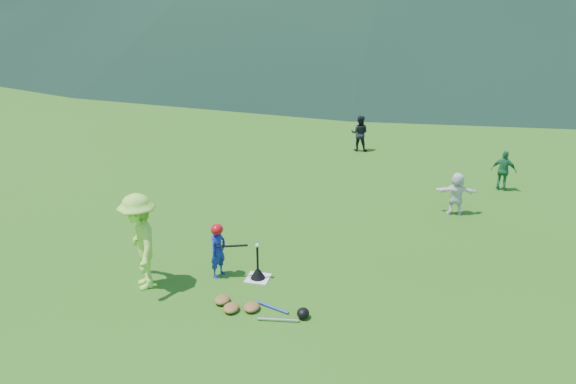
{
  "coord_description": "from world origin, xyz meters",
  "views": [
    {
      "loc": [
        2.91,
        -9.32,
        5.67
      ],
      "look_at": [
        0.0,
        2.5,
        0.9
      ],
      "focal_mm": 35.0,
      "sensor_mm": 36.0,
      "label": 1
    }
  ],
  "objects_px": {
    "batter_child": "(218,251)",
    "equipment_pile": "(252,307)",
    "fielder_b": "(360,133)",
    "fielder_d": "(456,194)",
    "batting_tee": "(258,273)",
    "adult_coach": "(140,242)",
    "fielder_c": "(504,171)",
    "home_plate": "(258,278)"
  },
  "relations": [
    {
      "from": "fielder_c",
      "to": "home_plate",
      "type": "bearing_deg",
      "value": 63.02
    },
    {
      "from": "home_plate",
      "to": "fielder_c",
      "type": "xyz_separation_m",
      "value": [
        5.2,
        6.31,
        0.56
      ]
    },
    {
      "from": "home_plate",
      "to": "fielder_c",
      "type": "relative_size",
      "value": 0.39
    },
    {
      "from": "fielder_b",
      "to": "equipment_pile",
      "type": "xyz_separation_m",
      "value": [
        -0.66,
        -10.21,
        -0.54
      ]
    },
    {
      "from": "home_plate",
      "to": "fielder_c",
      "type": "bearing_deg",
      "value": 50.5
    },
    {
      "from": "home_plate",
      "to": "equipment_pile",
      "type": "relative_size",
      "value": 0.25
    },
    {
      "from": "equipment_pile",
      "to": "fielder_d",
      "type": "bearing_deg",
      "value": 55.73
    },
    {
      "from": "adult_coach",
      "to": "equipment_pile",
      "type": "distance_m",
      "value": 2.46
    },
    {
      "from": "fielder_c",
      "to": "batting_tee",
      "type": "bearing_deg",
      "value": 63.02
    },
    {
      "from": "fielder_b",
      "to": "fielder_d",
      "type": "bearing_deg",
      "value": 121.4
    },
    {
      "from": "fielder_d",
      "to": "batting_tee",
      "type": "xyz_separation_m",
      "value": [
        -3.88,
        -4.28,
        -0.42
      ]
    },
    {
      "from": "batter_child",
      "to": "equipment_pile",
      "type": "relative_size",
      "value": 0.61
    },
    {
      "from": "home_plate",
      "to": "adult_coach",
      "type": "distance_m",
      "value": 2.4
    },
    {
      "from": "fielder_d",
      "to": "equipment_pile",
      "type": "relative_size",
      "value": 0.61
    },
    {
      "from": "batter_child",
      "to": "batting_tee",
      "type": "height_order",
      "value": "batter_child"
    },
    {
      "from": "home_plate",
      "to": "fielder_d",
      "type": "relative_size",
      "value": 0.41
    },
    {
      "from": "adult_coach",
      "to": "fielder_b",
      "type": "bearing_deg",
      "value": 128.65
    },
    {
      "from": "batter_child",
      "to": "adult_coach",
      "type": "xyz_separation_m",
      "value": [
        -1.27,
        -0.73,
        0.4
      ]
    },
    {
      "from": "home_plate",
      "to": "fielder_b",
      "type": "bearing_deg",
      "value": 84.54
    },
    {
      "from": "batter_child",
      "to": "fielder_d",
      "type": "distance_m",
      "value": 6.37
    },
    {
      "from": "fielder_b",
      "to": "equipment_pile",
      "type": "distance_m",
      "value": 10.25
    },
    {
      "from": "fielder_c",
      "to": "adult_coach",
      "type": "bearing_deg",
      "value": 56.87
    },
    {
      "from": "adult_coach",
      "to": "batting_tee",
      "type": "distance_m",
      "value": 2.35
    },
    {
      "from": "fielder_b",
      "to": "fielder_d",
      "type": "relative_size",
      "value": 1.11
    },
    {
      "from": "batting_tee",
      "to": "fielder_b",
      "type": "bearing_deg",
      "value": 84.54
    },
    {
      "from": "adult_coach",
      "to": "fielder_b",
      "type": "height_order",
      "value": "adult_coach"
    },
    {
      "from": "home_plate",
      "to": "batter_child",
      "type": "height_order",
      "value": "batter_child"
    },
    {
      "from": "fielder_c",
      "to": "fielder_b",
      "type": "bearing_deg",
      "value": -20.27
    },
    {
      "from": "fielder_b",
      "to": "fielder_d",
      "type": "height_order",
      "value": "fielder_b"
    },
    {
      "from": "batter_child",
      "to": "equipment_pile",
      "type": "distance_m",
      "value": 1.53
    },
    {
      "from": "fielder_d",
      "to": "adult_coach",
      "type": "bearing_deg",
      "value": 33.97
    },
    {
      "from": "fielder_c",
      "to": "batter_child",
      "type": "bearing_deg",
      "value": 59.23
    },
    {
      "from": "batter_child",
      "to": "adult_coach",
      "type": "bearing_deg",
      "value": 139.23
    },
    {
      "from": "fielder_d",
      "to": "batter_child",
      "type": "bearing_deg",
      "value": 36.33
    },
    {
      "from": "batting_tee",
      "to": "equipment_pile",
      "type": "xyz_separation_m",
      "value": [
        0.21,
        -1.11,
        -0.06
      ]
    },
    {
      "from": "batter_child",
      "to": "adult_coach",
      "type": "distance_m",
      "value": 1.52
    },
    {
      "from": "batter_child",
      "to": "fielder_b",
      "type": "bearing_deg",
      "value": 8.8
    },
    {
      "from": "batter_child",
      "to": "home_plate",
      "type": "bearing_deg",
      "value": -66.91
    },
    {
      "from": "batter_child",
      "to": "equipment_pile",
      "type": "bearing_deg",
      "value": -117.08
    },
    {
      "from": "batting_tee",
      "to": "fielder_d",
      "type": "bearing_deg",
      "value": 47.78
    },
    {
      "from": "equipment_pile",
      "to": "batting_tee",
      "type": "bearing_deg",
      "value": 100.89
    },
    {
      "from": "fielder_c",
      "to": "batting_tee",
      "type": "xyz_separation_m",
      "value": [
        -5.2,
        -6.31,
        -0.44
      ]
    }
  ]
}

